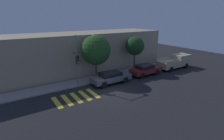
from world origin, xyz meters
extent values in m
plane|color=black|center=(0.00, 0.00, 0.00)|extent=(60.00, 60.00, 0.00)
cube|color=gray|center=(0.00, 4.30, 0.07)|extent=(26.00, 2.20, 0.14)
cube|color=gray|center=(0.00, 8.80, 2.67)|extent=(26.00, 6.00, 5.34)
cube|color=gold|center=(-5.18, 0.80, 0.00)|extent=(0.45, 2.60, 0.00)
cube|color=gold|center=(-4.26, 0.80, 0.00)|extent=(0.45, 2.60, 0.00)
cube|color=gold|center=(-3.35, 0.80, 0.00)|extent=(0.45, 2.60, 0.00)
cube|color=gold|center=(-2.44, 0.80, 0.00)|extent=(0.45, 2.60, 0.00)
cube|color=gold|center=(-1.52, 0.80, 0.00)|extent=(0.45, 2.60, 0.00)
cylinder|color=slate|center=(-2.00, 3.45, 2.83)|extent=(0.12, 0.12, 5.65)
cube|color=black|center=(-2.00, 3.24, 3.05)|extent=(0.30, 0.30, 0.90)
cylinder|color=#4C0C0C|center=(-2.00, 3.08, 3.32)|extent=(0.18, 0.02, 0.18)
cylinder|color=#593D0A|center=(-2.00, 3.08, 3.05)|extent=(0.18, 0.02, 0.18)
cylinder|color=#26E54C|center=(-2.00, 3.08, 2.78)|extent=(0.18, 0.02, 0.18)
cube|color=#19662D|center=(-2.00, 3.45, 3.79)|extent=(0.70, 0.02, 0.18)
cylinder|color=slate|center=(-1.00, 3.45, 5.50)|extent=(2.01, 0.08, 0.08)
sphere|color=#F9E5B2|center=(0.01, 3.45, 5.40)|extent=(0.36, 0.36, 0.36)
cube|color=#4C5156|center=(1.53, 2.10, 0.67)|extent=(4.66, 1.79, 0.59)
cube|color=black|center=(1.41, 2.10, 1.17)|extent=(2.42, 1.58, 0.40)
cylinder|color=black|center=(2.98, 2.91, 0.38)|extent=(0.76, 0.22, 0.76)
cylinder|color=black|center=(2.98, 1.29, 0.38)|extent=(0.76, 0.22, 0.76)
cylinder|color=black|center=(0.09, 2.91, 0.38)|extent=(0.76, 0.22, 0.76)
cylinder|color=black|center=(0.09, 1.29, 0.38)|extent=(0.76, 0.22, 0.76)
cube|color=maroon|center=(6.93, 2.10, 0.69)|extent=(4.25, 1.73, 0.62)
cube|color=black|center=(6.82, 2.10, 1.22)|extent=(2.21, 1.52, 0.45)
cylinder|color=black|center=(8.25, 2.87, 0.38)|extent=(0.76, 0.22, 0.76)
cylinder|color=black|center=(8.25, 1.33, 0.38)|extent=(0.76, 0.22, 0.76)
cylinder|color=black|center=(5.61, 2.87, 0.38)|extent=(0.76, 0.22, 0.76)
cylinder|color=black|center=(5.61, 1.33, 0.38)|extent=(0.76, 0.22, 0.76)
cube|color=tan|center=(12.69, 2.10, 0.85)|extent=(5.65, 1.99, 0.94)
cube|color=tan|center=(14.25, 2.10, 1.63)|extent=(2.54, 1.83, 0.62)
cube|color=tan|center=(11.28, 2.97, 1.46)|extent=(2.83, 0.08, 0.28)
cube|color=tan|center=(11.28, 1.23, 1.46)|extent=(2.83, 0.08, 0.28)
cylinder|color=black|center=(14.45, 3.00, 0.38)|extent=(0.76, 0.22, 0.76)
cylinder|color=black|center=(14.45, 1.20, 0.38)|extent=(0.76, 0.22, 0.76)
cylinder|color=black|center=(10.94, 3.00, 0.38)|extent=(0.76, 0.22, 0.76)
cylinder|color=black|center=(10.94, 1.20, 0.38)|extent=(0.76, 0.22, 0.76)
cylinder|color=brown|center=(0.83, 4.38, 1.15)|extent=(0.25, 0.25, 2.30)
sphere|color=#234C1E|center=(0.83, 4.38, 3.63)|extent=(3.55, 3.55, 3.55)
cylinder|color=brown|center=(6.90, 4.38, 1.32)|extent=(0.23, 0.23, 2.64)
sphere|color=#193D19|center=(6.90, 4.38, 3.60)|extent=(2.55, 2.55, 2.55)
camera|label=1|loc=(-8.83, -13.83, 7.46)|focal=28.00mm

